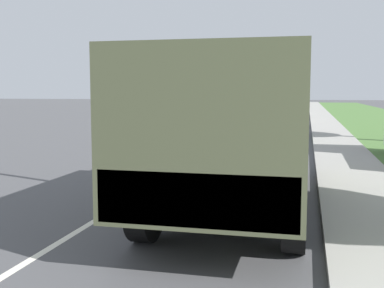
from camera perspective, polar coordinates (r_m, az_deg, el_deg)
name	(u,v)px	position (r m, az deg, el deg)	size (l,w,h in m)	color
ground_plane	(260,120)	(36.00, 8.11, 2.82)	(180.00, 180.00, 0.00)	#4C4C4F
lane_centre_stripe	(260,120)	(36.00, 8.11, 2.83)	(0.12, 120.00, 0.00)	silver
sidewalk_right	(323,120)	(35.86, 15.30, 2.75)	(1.80, 120.00, 0.12)	#9E9B93
military_truck	(241,124)	(8.74, 5.86, 2.43)	(2.35, 7.68, 2.64)	#474C38
car_nearest_ahead	(263,123)	(21.86, 8.43, 2.46)	(1.77, 4.75, 1.52)	#336B3D
car_second_ahead	(286,113)	(34.27, 11.11, 3.66)	(1.86, 3.94, 1.39)	silver
car_third_ahead	(293,106)	(45.58, 11.84, 4.42)	(1.80, 4.27, 1.72)	#B7BABF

